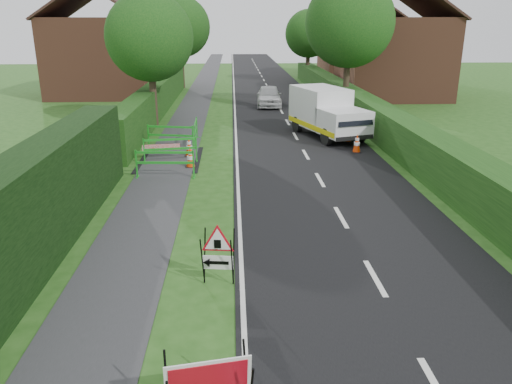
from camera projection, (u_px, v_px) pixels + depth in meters
name	position (u px, v px, depth m)	size (l,w,h in m)	color
ground	(261.00, 307.00, 9.61)	(120.00, 120.00, 0.00)	#214C15
road_surface	(267.00, 86.00, 42.81)	(6.00, 90.00, 0.02)	black
footpath	(203.00, 86.00, 42.56)	(2.00, 90.00, 0.02)	#2D2D30
hedge_west_far	(158.00, 113.00, 30.19)	(1.00, 24.00, 1.80)	#14380F
hedge_east	(372.00, 131.00, 25.03)	(1.20, 50.00, 1.50)	#14380F
house_west	(102.00, 55.00, 36.59)	(7.50, 7.40, 7.88)	brown
house_east_a	(392.00, 56.00, 35.64)	(7.50, 7.40, 7.88)	brown
house_east_b	(359.00, 47.00, 48.92)	(7.50, 7.40, 7.88)	brown
tree_nw	(150.00, 37.00, 24.98)	(4.40, 4.40, 6.70)	#2D2116
tree_ne	(350.00, 23.00, 29.02)	(5.20, 5.20, 7.79)	#2D2116
tree_fw	(180.00, 27.00, 39.99)	(4.80, 4.80, 7.24)	#2D2116
tree_fe	(309.00, 34.00, 44.46)	(4.20, 4.20, 6.33)	#2D2116
triangle_sign	(216.00, 250.00, 10.19)	(0.86, 0.86, 1.13)	black
works_van	(326.00, 111.00, 23.63)	(3.31, 5.24, 2.24)	silver
traffic_cone_0	(357.00, 143.00, 20.87)	(0.38, 0.38, 0.79)	black
traffic_cone_1	(348.00, 133.00, 22.71)	(0.38, 0.38, 0.79)	black
traffic_cone_2	(341.00, 122.00, 25.38)	(0.38, 0.38, 0.79)	black
traffic_cone_3	(190.00, 157.00, 18.73)	(0.38, 0.38, 0.79)	black
traffic_cone_4	(189.00, 147.00, 20.25)	(0.38, 0.38, 0.79)	black
ped_barrier_0	(165.00, 160.00, 17.38)	(2.08, 0.47, 1.00)	#198C1E
ped_barrier_1	(170.00, 147.00, 19.28)	(2.09, 0.65, 1.00)	#198C1E
ped_barrier_2	(170.00, 133.00, 21.59)	(2.09, 0.73, 1.00)	#198C1E
ped_barrier_3	(196.00, 129.00, 22.47)	(0.39, 2.07, 1.00)	#198C1E
redwhite_plank	(162.00, 158.00, 20.10)	(1.50, 0.04, 0.25)	red
hatchback_car	(269.00, 96.00, 32.37)	(1.56, 3.87, 1.32)	silver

